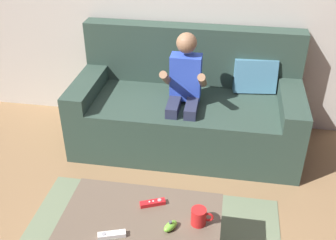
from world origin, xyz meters
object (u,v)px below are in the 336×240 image
coffee_table (140,228)px  coffee_mug (199,217)px  person_seated_on_couch (184,91)px  nunchuk_lime (170,226)px  game_remote_red_near_edge (153,203)px  couch (188,108)px  game_remote_white_far_corner (112,235)px

coffee_table → coffee_mug: (0.31, 0.05, 0.08)m
person_seated_on_couch → nunchuk_lime: size_ratio=9.84×
game_remote_red_near_edge → nunchuk_lime: bearing=-52.0°
game_remote_red_near_edge → nunchuk_lime: 0.20m
person_seated_on_couch → coffee_table: (-0.08, -1.17, -0.21)m
coffee_table → coffee_mug: coffee_mug is taller
couch → coffee_table: bearing=-93.7°
game_remote_red_near_edge → nunchuk_lime: nunchuk_lime is taller
coffee_table → game_remote_white_far_corner: game_remote_white_far_corner is taller
person_seated_on_couch → coffee_mug: bearing=-78.4°
game_remote_white_far_corner → coffee_table: bearing=44.8°
coffee_table → game_remote_red_near_edge: game_remote_red_near_edge is taller
couch → game_remote_white_far_corner: (-0.20, -1.48, 0.09)m
couch → person_seated_on_couch: (-0.01, -0.19, 0.25)m
game_remote_white_far_corner → coffee_mug: size_ratio=1.22×
person_seated_on_couch → game_remote_red_near_edge: person_seated_on_couch is taller
nunchuk_lime → coffee_mug: (0.14, 0.06, 0.03)m
couch → coffee_table: size_ratio=2.10×
coffee_table → coffee_mug: size_ratio=7.14×
coffee_table → game_remote_white_far_corner: (-0.12, -0.11, 0.05)m
nunchuk_lime → game_remote_white_far_corner: nunchuk_lime is taller
game_remote_red_near_edge → game_remote_white_far_corner: same height
person_seated_on_couch → coffee_table: person_seated_on_couch is taller
person_seated_on_couch → coffee_mug: (0.23, -1.13, -0.13)m
nunchuk_lime → person_seated_on_couch: bearing=94.4°
game_remote_white_far_corner → couch: bearing=82.2°
coffee_table → game_remote_white_far_corner: bearing=-135.2°
couch → coffee_mug: (0.22, -1.31, 0.12)m
couch → game_remote_white_far_corner: size_ratio=12.28×
game_remote_red_near_edge → couch: bearing=87.9°
person_seated_on_couch → coffee_table: bearing=-93.7°
nunchuk_lime → coffee_mug: coffee_mug is taller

